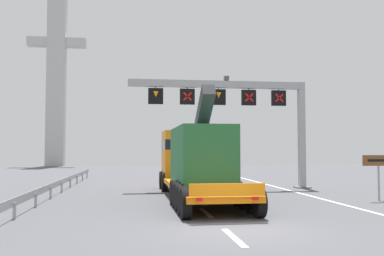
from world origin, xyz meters
TOP-DOWN VIEW (x-y plane):
  - ground at (0.00, 0.00)m, footprint 112.00×112.00m
  - lane_markings at (-0.36, 10.80)m, footprint 0.20×36.21m
  - edge_line_right at (6.20, 12.00)m, footprint 0.20×63.00m
  - overhead_lane_gantry at (3.49, 13.86)m, footprint 11.75×0.90m
  - heavy_haul_truck_orange at (-0.07, 9.53)m, footprint 3.11×14.08m
  - tourist_info_sign_brown at (8.67, 6.55)m, footprint 1.69×0.15m
  - guardrail_left at (-7.42, 12.73)m, footprint 0.13×29.46m
  - bridge_pylon_distant at (-15.67, 56.69)m, footprint 9.00×2.00m

SIDE VIEW (x-z plane):
  - ground at x=0.00m, z-range 0.00..0.00m
  - edge_line_right at x=6.20m, z-range 0.00..0.01m
  - lane_markings at x=-0.36m, z-range 0.00..0.01m
  - guardrail_left at x=-7.42m, z-range 0.18..0.94m
  - tourist_info_sign_brown at x=8.67m, z-range 0.60..2.82m
  - heavy_haul_truck_orange at x=-0.07m, z-range -0.66..4.64m
  - overhead_lane_gantry at x=3.49m, z-range 2.00..9.22m
  - bridge_pylon_distant at x=-15.67m, z-range 0.39..31.96m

